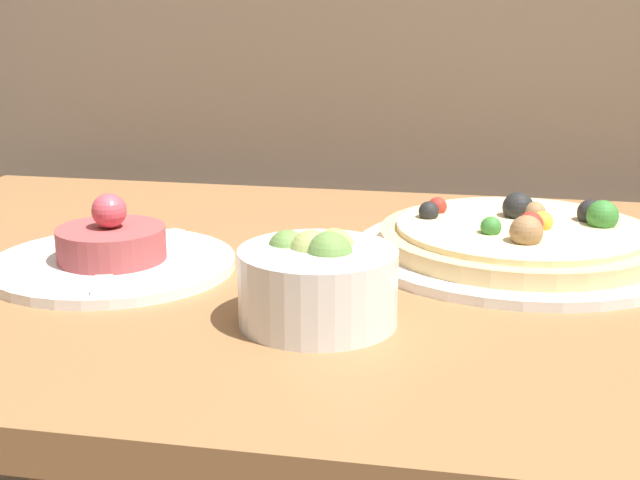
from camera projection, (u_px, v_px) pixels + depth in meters
dining_table at (355, 379)px, 0.92m from camera, size 1.19×0.74×0.77m
pizza_plate at (521, 241)px, 0.94m from camera, size 0.35×0.35×0.06m
tartare_plate at (112, 254)px, 0.89m from camera, size 0.25×0.25×0.08m
small_bowl at (318, 281)px, 0.75m from camera, size 0.13×0.13×0.08m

